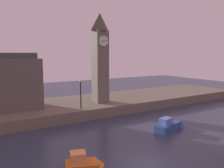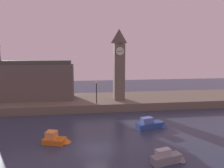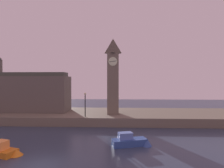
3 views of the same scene
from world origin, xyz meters
name	(u,v)px [view 3 (image 3 of 3)]	position (x,y,z in m)	size (l,w,h in m)	color
ground_plane	(42,165)	(0.00, 0.00, 0.00)	(120.00, 120.00, 0.00)	#2D384C
far_embankment	(84,116)	(0.00, 20.00, 0.75)	(70.00, 12.00, 1.50)	#6B6051
clock_tower	(113,75)	(5.74, 18.14, 8.63)	(2.26, 2.31, 13.80)	#6B6051
parliament_hall	(25,92)	(-11.97, 20.46, 5.43)	(16.26, 5.13, 12.01)	#5B544C
streetlamp	(85,102)	(1.09, 15.33, 4.03)	(0.36, 0.36, 4.08)	black
boat_tour_blue	(133,141)	(8.50, 5.53, 0.53)	(4.94, 2.46, 1.62)	#2D4C93
boat_patrol_orange	(6,151)	(-4.59, 2.09, 0.50)	(3.61, 2.28, 1.51)	orange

